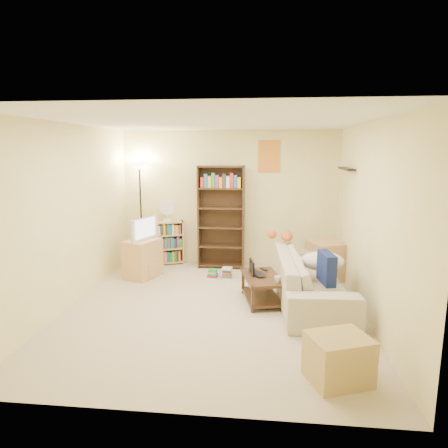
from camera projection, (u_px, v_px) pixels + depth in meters
The scene contains 19 objects.
room at pixel (214, 190), 5.20m from camera, with size 4.50×4.54×2.52m.
sofa at pixel (311, 278), 5.70m from camera, with size 1.03×2.35×0.67m, color #BEB69D.
navy_pillow at pixel (326, 268), 5.15m from camera, with size 0.44×0.13×0.40m, color navy.
cream_blanket at pixel (322, 261), 5.70m from camera, with size 0.62×0.44×0.27m, color silver.
tabby_cat at pixel (284, 236), 6.50m from camera, with size 0.53×0.21×0.18m.
coffee_table at pixel (262, 286), 5.68m from camera, with size 0.66×0.94×0.38m.
laptop at pixel (260, 273), 5.73m from camera, with size 0.37×0.42×0.03m, color black.
laptop_screen at pixel (252, 267), 5.70m from camera, with size 0.01×0.29×0.19m, color white.
mug at pixel (277, 279), 5.38m from camera, with size 0.10×0.10×0.09m, color white.
tv_remote at pixel (264, 269), 5.94m from camera, with size 0.05×0.15×0.02m, color black.
tv_stand at pixel (143, 258), 6.78m from camera, with size 0.43×0.60×0.64m, color tan.
television at pixel (142, 229), 6.69m from camera, with size 0.32×0.66×0.39m, color black.
tall_bookshelf at pixel (221, 215), 7.23m from camera, with size 0.84×0.28×1.86m.
short_bookshelf at pixel (166, 243), 7.54m from camera, with size 0.69×0.48×0.82m.
desk_fan at pixel (167, 209), 7.38m from camera, with size 0.29×0.16×0.43m.
floor_lamp at pixel (140, 183), 7.38m from camera, with size 0.33×0.33×1.93m.
side_table at pixel (327, 260), 6.70m from camera, with size 0.55×0.55×0.63m, color tan.
end_cabinet at pixel (338, 359), 3.73m from camera, with size 0.54×0.45×0.45m, color tan.
book_stacks at pixel (221, 273), 6.78m from camera, with size 0.42×0.14×0.17m.
Camera 1 is at (0.68, -5.14, 2.15)m, focal length 32.00 mm.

